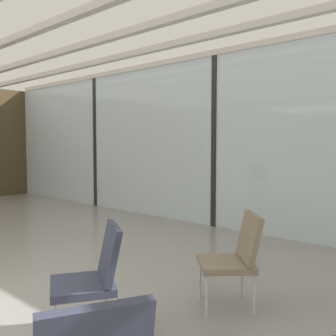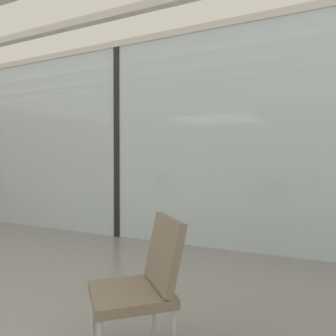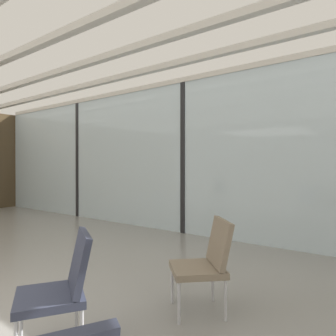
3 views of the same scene
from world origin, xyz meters
The scene contains 4 objects.
glass_curtain_wall centered at (0.00, 5.20, 1.55)m, with size 14.00×0.08×3.09m, color silver.
window_mullion_1 centered at (0.00, 5.20, 1.55)m, with size 0.10×0.12×3.09m, color black.
parked_airplane centered at (1.49, 9.94, 2.12)m, with size 12.53×4.24×4.24m.
lounge_chair_0 centered at (2.10, 2.48, 0.49)m, with size 0.71×0.71×0.87m.
Camera 2 is at (3.15, 0.71, 1.22)m, focal length 35.28 mm.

